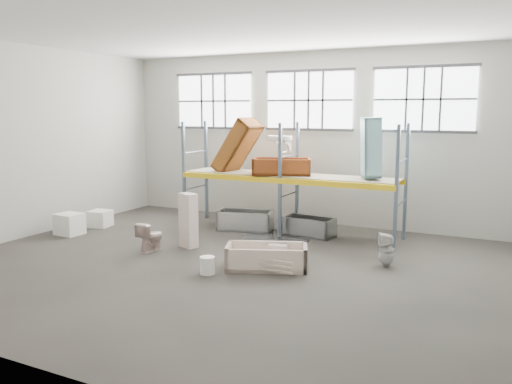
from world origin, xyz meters
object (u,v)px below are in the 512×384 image
Objects in this scene: steel_tub_left at (245,220)px; rust_tub_flat at (282,166)px; steel_tub_right at (309,226)px; blue_tub_upright at (371,147)px; cistern_tall at (188,220)px; toilet_beige at (151,236)px; carton_near at (69,224)px; toilet_white at (387,250)px; bathtub_beige at (267,257)px; bucket at (207,265)px.

steel_tub_left is 0.96× the size of rust_tub_flat.
steel_tub_right is at bearing 0.60° from rust_tub_flat.
steel_tub_right is 2.65m from blue_tub_upright.
rust_tub_flat is at bearing 79.15° from cistern_tall.
toilet_beige reaches higher than carton_near.
cistern_tall reaches higher than toilet_beige.
rust_tub_flat is at bearing 28.67° from carton_near.
toilet_white is 4.03m from rust_tub_flat.
toilet_white is 0.49× the size of blue_tub_upright.
toilet_white reaches higher than carton_near.
toilet_beige is 3.09m from steel_tub_left.
steel_tub_right is at bearing 5.76° from steel_tub_left.
steel_tub_left is at bearing 99.62° from cistern_tall.
blue_tub_upright reaches higher than carton_near.
toilet_beige is 0.47× the size of steel_tub_left.
steel_tub_right is 0.87× the size of rust_tub_flat.
rust_tub_flat is at bearing -175.27° from blue_tub_upright.
blue_tub_upright is (1.55, 0.19, 2.15)m from steel_tub_right.
blue_tub_upright is at bearing 6.26° from steel_tub_left.
carton_near is at bearing -154.69° from steel_tub_right.
toilet_white is (2.24, 1.28, 0.11)m from bathtub_beige.
steel_tub_left is 4.76m from carton_near.
toilet_beige is 0.52× the size of steel_tub_right.
blue_tub_upright is at bearing 61.96° from bucket.
bathtub_beige is 2.59m from toilet_white.
steel_tub_left is at bearing 106.46° from bucket.
bathtub_beige is 1.26× the size of steel_tub_right.
blue_tub_upright is at bearing 46.44° from bathtub_beige.
toilet_beige is at bearing -109.10° from steel_tub_left.
carton_near is at bearing 166.23° from bucket.
steel_tub_right is at bearing -173.15° from blue_tub_upright.
rust_tub_flat is (1.41, 2.41, 1.15)m from cistern_tall.
toilet_beige is at bearing 157.03° from bucket.
blue_tub_upright is 8.22m from carton_near.
cistern_tall is 0.89× the size of blue_tub_upright.
steel_tub_right is at bearing -150.55° from toilet_white.
blue_tub_upright reaches higher than bathtub_beige.
cistern_tall is 1.82× the size of toilet_white.
bathtub_beige is 6.07m from carton_near.
carton_near is (-5.14, 1.26, 0.11)m from bucket.
steel_tub_left reaches higher than steel_tub_right.
cistern_tall is (0.62, 0.69, 0.31)m from toilet_beige.
steel_tub_left is at bearing -134.95° from toilet_white.
carton_near is (-5.03, -2.75, -1.54)m from rust_tub_flat.
bathtub_beige is at bearing -176.70° from toilet_beige.
carton_near is (-3.61, -0.34, -0.38)m from cistern_tall.
bathtub_beige is at bearing -83.95° from toilet_white.
rust_tub_flat is 4.33m from bucket.
blue_tub_upright is (3.37, 0.37, 2.12)m from steel_tub_left.
steel_tub_right is at bearing -128.55° from toilet_beige.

